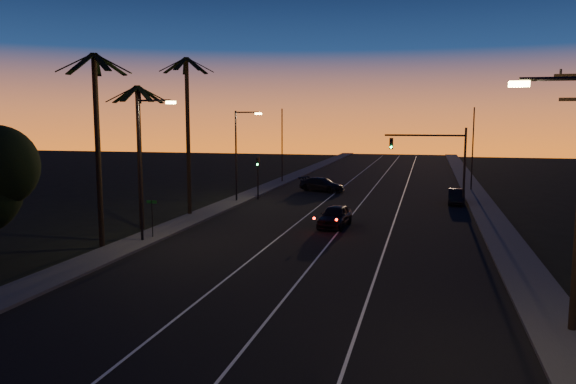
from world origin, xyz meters
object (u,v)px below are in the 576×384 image
(lead_car, at_px, (335,216))
(right_car, at_px, (456,197))
(signal_mast, at_px, (437,153))
(cross_car, at_px, (322,185))

(lead_car, xyz_separation_m, right_car, (9.04, 13.59, -0.10))
(signal_mast, bearing_deg, cross_car, 147.22)
(cross_car, bearing_deg, right_car, -23.54)
(lead_car, bearing_deg, right_car, 56.37)
(lead_car, distance_m, right_car, 16.32)
(signal_mast, xyz_separation_m, lead_car, (-7.18, -11.95, -3.99))
(signal_mast, xyz_separation_m, cross_car, (-11.78, 7.59, -4.04))
(signal_mast, height_order, right_car, signal_mast)
(cross_car, bearing_deg, lead_car, -76.73)
(signal_mast, relative_size, cross_car, 1.30)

